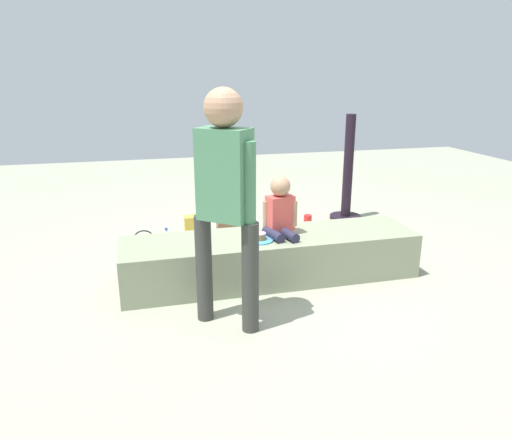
{
  "coord_description": "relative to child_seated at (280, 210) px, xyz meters",
  "views": [
    {
      "loc": [
        -0.99,
        -3.44,
        1.63
      ],
      "look_at": [
        -0.2,
        -0.31,
        0.62
      ],
      "focal_mm": 32.82,
      "sensor_mm": 36.0,
      "label": 1
    }
  ],
  "objects": [
    {
      "name": "ground_plane",
      "position": [
        -0.08,
        -0.01,
        -0.58
      ],
      "size": [
        12.0,
        12.0,
        0.0
      ],
      "primitive_type": "plane",
      "color": "#9A9B85"
    },
    {
      "name": "concrete_ledge",
      "position": [
        -0.08,
        -0.01,
        -0.4
      ],
      "size": [
        2.4,
        0.6,
        0.37
      ],
      "primitive_type": "cube",
      "color": "gray",
      "rests_on": "ground_plane"
    },
    {
      "name": "child_seated",
      "position": [
        0.0,
        0.0,
        0.0
      ],
      "size": [
        0.28,
        0.34,
        0.48
      ],
      "color": "#292741",
      "rests_on": "concrete_ledge"
    },
    {
      "name": "adult_standing",
      "position": [
        -0.57,
        -0.66,
        0.35
      ],
      "size": [
        0.38,
        0.35,
        1.56
      ],
      "color": "#343532",
      "rests_on": "ground_plane"
    },
    {
      "name": "cake_plate",
      "position": [
        -0.2,
        -0.09,
        -0.19
      ],
      "size": [
        0.22,
        0.22,
        0.07
      ],
      "color": "#4CA5D8",
      "rests_on": "concrete_ledge"
    },
    {
      "name": "gift_bag",
      "position": [
        -0.56,
        1.07,
        -0.45
      ],
      "size": [
        0.22,
        0.13,
        0.3
      ],
      "color": "gold",
      "rests_on": "ground_plane"
    },
    {
      "name": "railing_post",
      "position": [
        1.23,
        1.37,
        -0.12
      ],
      "size": [
        0.36,
        0.36,
        1.2
      ],
      "color": "black",
      "rests_on": "ground_plane"
    },
    {
      "name": "water_bottle_near_gift",
      "position": [
        -0.87,
        0.82,
        -0.47
      ],
      "size": [
        0.06,
        0.06,
        0.24
      ],
      "color": "silver",
      "rests_on": "ground_plane"
    },
    {
      "name": "party_cup_red",
      "position": [
        0.72,
        1.28,
        -0.53
      ],
      "size": [
        0.09,
        0.09,
        0.11
      ],
      "primitive_type": "cylinder",
      "color": "red",
      "rests_on": "ground_plane"
    },
    {
      "name": "cake_box_white",
      "position": [
        0.23,
        0.69,
        -0.53
      ],
      "size": [
        0.37,
        0.37,
        0.1
      ],
      "primitive_type": "cube",
      "rotation": [
        0.0,
        0.0,
        0.32
      ],
      "color": "white",
      "rests_on": "ground_plane"
    },
    {
      "name": "handbag_black_leather",
      "position": [
        -1.08,
        0.67,
        -0.48
      ],
      "size": [
        0.27,
        0.11,
        0.28
      ],
      "color": "black",
      "rests_on": "ground_plane"
    },
    {
      "name": "handbag_brown_canvas",
      "position": [
        -0.15,
        1.2,
        -0.45
      ],
      "size": [
        0.33,
        0.14,
        0.37
      ],
      "color": "brown",
      "rests_on": "ground_plane"
    }
  ]
}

